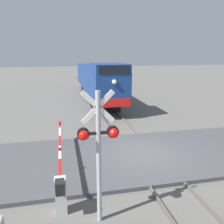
# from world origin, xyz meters

# --- Properties ---
(ground_plane) EXTENTS (160.00, 160.00, 0.00)m
(ground_plane) POSITION_xyz_m (0.00, 0.00, 0.00)
(ground_plane) COLOR #605E59
(rail_track_left) EXTENTS (0.08, 80.00, 0.15)m
(rail_track_left) POSITION_xyz_m (-0.72, 0.00, 0.07)
(rail_track_left) COLOR #59544C
(rail_track_left) RESTS_ON ground_plane
(rail_track_right) EXTENTS (0.08, 80.00, 0.15)m
(rail_track_right) POSITION_xyz_m (0.72, 0.00, 0.07)
(rail_track_right) COLOR #59544C
(rail_track_right) RESTS_ON ground_plane
(road_surface) EXTENTS (36.00, 5.67, 0.17)m
(road_surface) POSITION_xyz_m (0.00, 0.00, 0.08)
(road_surface) COLOR #47474C
(road_surface) RESTS_ON ground_plane
(locomotive) EXTENTS (2.70, 18.20, 4.19)m
(locomotive) POSITION_xyz_m (0.00, 15.10, 2.15)
(locomotive) COLOR black
(locomotive) RESTS_ON ground_plane
(crossing_signal) EXTENTS (1.18, 0.33, 4.07)m
(crossing_signal) POSITION_xyz_m (-2.84, -4.06, 2.53)
(crossing_signal) COLOR #ADADB2
(crossing_signal) RESTS_ON ground_plane
(crossing_gate) EXTENTS (0.36, 7.12, 1.33)m
(crossing_gate) POSITION_xyz_m (-3.98, -2.35, 0.85)
(crossing_gate) COLOR silver
(crossing_gate) RESTS_ON ground_plane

